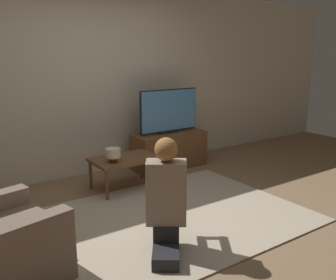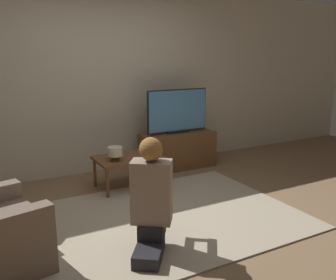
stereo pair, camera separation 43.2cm
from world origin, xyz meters
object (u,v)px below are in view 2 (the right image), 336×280
object	(u,v)px
coffee_table	(128,160)
person_kneeling	(151,195)
tv	(177,111)
table_lamp	(115,152)

from	to	relation	value
coffee_table	person_kneeling	xyz separation A→B (m)	(-0.44, -1.56, 0.15)
tv	coffee_table	world-z (taller)	tv
coffee_table	table_lamp	bearing A→B (deg)	-158.31
coffee_table	person_kneeling	size ratio (longest dim) A/B	0.82
person_kneeling	coffee_table	bearing A→B (deg)	-70.42
person_kneeling	table_lamp	world-z (taller)	person_kneeling
coffee_table	person_kneeling	world-z (taller)	person_kneeling
tv	coffee_table	size ratio (longest dim) A/B	1.19
person_kneeling	table_lamp	bearing A→B (deg)	-63.73
table_lamp	coffee_table	bearing A→B (deg)	21.69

